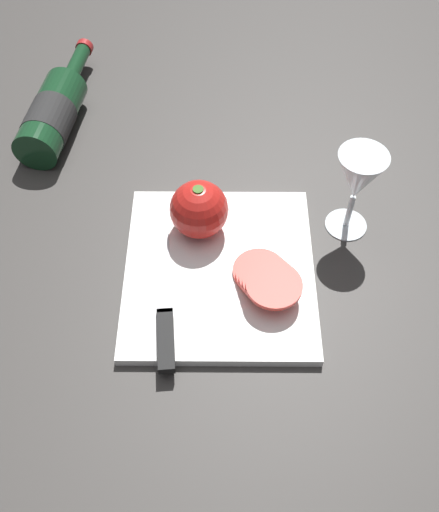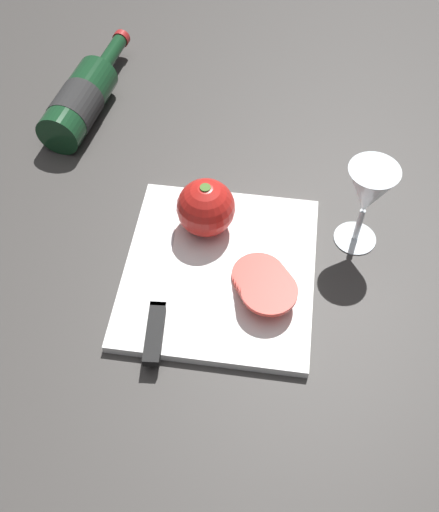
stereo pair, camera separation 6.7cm
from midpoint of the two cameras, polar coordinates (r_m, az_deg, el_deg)
ground_plane at (r=0.90m, az=-4.09°, el=-1.35°), size 3.00×3.00×0.00m
cutting_board at (r=0.89m, az=-2.15°, el=-1.55°), size 0.30×0.28×0.02m
wine_bottle at (r=1.12m, az=-17.24°, el=12.77°), size 0.31×0.10×0.08m
wine_glass at (r=0.89m, az=10.94°, el=7.01°), size 0.07×0.07×0.15m
whole_tomato at (r=0.89m, az=-4.22°, el=4.35°), size 0.09×0.09×0.09m
knife at (r=0.83m, az=-7.49°, el=-6.36°), size 0.28×0.04×0.01m
tomato_slice_stack_near at (r=0.85m, az=2.29°, el=-2.24°), size 0.12×0.10×0.03m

